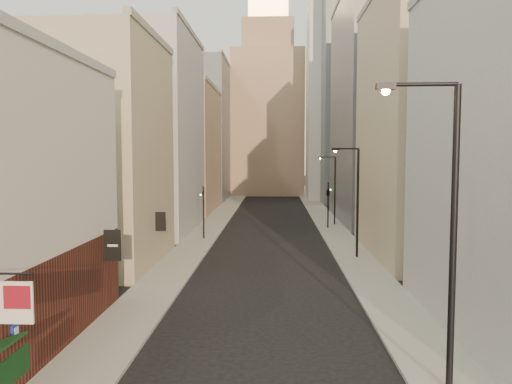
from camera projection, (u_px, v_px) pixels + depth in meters
name	position (u px, v px, depth m)	size (l,w,h in m)	color
sidewalk_left	(222.00, 215.00, 64.83)	(3.00, 140.00, 0.15)	gray
sidewalk_right	(322.00, 215.00, 64.33)	(3.00, 140.00, 0.15)	gray
left_bldg_beige	(101.00, 153.00, 35.54)	(8.00, 12.00, 16.00)	tan
left_bldg_grey	(154.00, 134.00, 51.34)	(8.00, 16.00, 20.00)	#9FA0A4
left_bldg_tan	(186.00, 150.00, 69.39)	(8.00, 18.00, 17.00)	#A28165
left_bldg_wingrid	(206.00, 132.00, 89.06)	(8.00, 20.00, 24.00)	gray
right_bldg_beige	(425.00, 128.00, 38.47)	(8.00, 16.00, 20.00)	tan
right_bldg_wingrid	(374.00, 111.00, 58.17)	(8.00, 20.00, 26.00)	gray
highrise	(378.00, 50.00, 84.90)	(21.00, 23.00, 51.20)	gray
clock_tower	(268.00, 106.00, 100.17)	(14.00, 14.00, 44.90)	#A28165
white_tower	(331.00, 92.00, 85.73)	(8.00, 8.00, 41.50)	silver
streetlamp_near	(446.00, 219.00, 16.11)	(2.68, 0.32, 10.21)	black
streetlamp_mid	(355.00, 196.00, 37.58)	(2.15, 0.77, 8.41)	black
streetlamp_far	(333.00, 186.00, 55.52)	(1.97, 0.70, 7.70)	black
traffic_light_left	(203.00, 201.00, 46.13)	(0.59, 0.52, 5.00)	black
traffic_light_right	(328.00, 193.00, 52.89)	(0.69, 0.69, 5.00)	black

